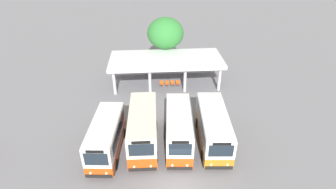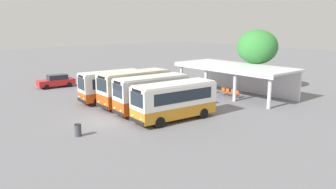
{
  "view_description": "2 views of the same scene",
  "coord_description": "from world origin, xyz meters",
  "px_view_note": "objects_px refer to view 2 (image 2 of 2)",
  "views": [
    {
      "loc": [
        -1.76,
        -13.94,
        16.19
      ],
      "look_at": [
        -0.07,
        9.15,
        2.48
      ],
      "focal_mm": 28.54,
      "sensor_mm": 36.0,
      "label": 1
    },
    {
      "loc": [
        23.96,
        -13.15,
        7.96
      ],
      "look_at": [
        0.68,
        6.24,
        1.49
      ],
      "focal_mm": 35.44,
      "sensor_mm": 36.0,
      "label": 2
    }
  ],
  "objects_px": {
    "city_bus_second_in_row": "(134,87)",
    "litter_bin_apron": "(78,130)",
    "city_bus_middle_cream": "(152,93)",
    "parked_car_flank": "(56,81)",
    "waiting_chair_second_from_end": "(227,92)",
    "city_bus_fourth_amber": "(174,100)",
    "waiting_chair_fourth_seat": "(236,94)",
    "city_bus_nearest_orange": "(111,85)",
    "waiting_chair_middle_seat": "(232,93)",
    "waiting_chair_end_by_column": "(222,91)"
  },
  "relations": [
    {
      "from": "city_bus_second_in_row",
      "to": "waiting_chair_second_from_end",
      "type": "height_order",
      "value": "city_bus_second_in_row"
    },
    {
      "from": "waiting_chair_end_by_column",
      "to": "waiting_chair_middle_seat",
      "type": "height_order",
      "value": "same"
    },
    {
      "from": "city_bus_second_in_row",
      "to": "city_bus_fourth_amber",
      "type": "xyz_separation_m",
      "value": [
        6.18,
        -0.15,
        -0.14
      ]
    },
    {
      "from": "city_bus_middle_cream",
      "to": "waiting_chair_second_from_end",
      "type": "distance_m",
      "value": 10.81
    },
    {
      "from": "city_bus_fourth_amber",
      "to": "waiting_chair_fourth_seat",
      "type": "bearing_deg",
      "value": 100.63
    },
    {
      "from": "city_bus_second_in_row",
      "to": "litter_bin_apron",
      "type": "xyz_separation_m",
      "value": [
        4.84,
        -8.19,
        -1.44
      ]
    },
    {
      "from": "city_bus_middle_cream",
      "to": "waiting_chair_second_from_end",
      "type": "bearing_deg",
      "value": 91.41
    },
    {
      "from": "waiting_chair_second_from_end",
      "to": "waiting_chair_end_by_column",
      "type": "bearing_deg",
      "value": 174.79
    },
    {
      "from": "waiting_chair_second_from_end",
      "to": "waiting_chair_fourth_seat",
      "type": "xyz_separation_m",
      "value": [
        1.35,
        0.01,
        0.0
      ]
    },
    {
      "from": "city_bus_second_in_row",
      "to": "city_bus_middle_cream",
      "type": "distance_m",
      "value": 3.1
    },
    {
      "from": "parked_car_flank",
      "to": "waiting_chair_second_from_end",
      "type": "height_order",
      "value": "parked_car_flank"
    },
    {
      "from": "city_bus_nearest_orange",
      "to": "litter_bin_apron",
      "type": "relative_size",
      "value": 7.41
    },
    {
      "from": "waiting_chair_middle_seat",
      "to": "litter_bin_apron",
      "type": "distance_m",
      "value": 18.81
    },
    {
      "from": "city_bus_second_in_row",
      "to": "waiting_chair_end_by_column",
      "type": "distance_m",
      "value": 10.88
    },
    {
      "from": "city_bus_second_in_row",
      "to": "waiting_chair_fourth_seat",
      "type": "relative_size",
      "value": 8.39
    },
    {
      "from": "city_bus_second_in_row",
      "to": "city_bus_middle_cream",
      "type": "relative_size",
      "value": 1.02
    },
    {
      "from": "waiting_chair_middle_seat",
      "to": "city_bus_nearest_orange",
      "type": "bearing_deg",
      "value": -120.18
    },
    {
      "from": "waiting_chair_fourth_seat",
      "to": "litter_bin_apron",
      "type": "bearing_deg",
      "value": -87.98
    },
    {
      "from": "city_bus_middle_cream",
      "to": "parked_car_flank",
      "type": "xyz_separation_m",
      "value": [
        -17.75,
        -1.86,
        -1.03
      ]
    },
    {
      "from": "city_bus_middle_cream",
      "to": "litter_bin_apron",
      "type": "xyz_separation_m",
      "value": [
        1.75,
        -7.98,
        -1.4
      ]
    },
    {
      "from": "waiting_chair_end_by_column",
      "to": "waiting_chair_middle_seat",
      "type": "bearing_deg",
      "value": -0.32
    },
    {
      "from": "city_bus_middle_cream",
      "to": "waiting_chair_end_by_column",
      "type": "distance_m",
      "value": 10.91
    },
    {
      "from": "city_bus_middle_cream",
      "to": "waiting_chair_end_by_column",
      "type": "relative_size",
      "value": 8.23
    },
    {
      "from": "waiting_chair_fourth_seat",
      "to": "city_bus_second_in_row",
      "type": "bearing_deg",
      "value": -111.67
    },
    {
      "from": "city_bus_second_in_row",
      "to": "litter_bin_apron",
      "type": "relative_size",
      "value": 8.02
    },
    {
      "from": "city_bus_nearest_orange",
      "to": "litter_bin_apron",
      "type": "distance_m",
      "value": 10.94
    },
    {
      "from": "litter_bin_apron",
      "to": "city_bus_middle_cream",
      "type": "bearing_deg",
      "value": 102.37
    },
    {
      "from": "waiting_chair_end_by_column",
      "to": "litter_bin_apron",
      "type": "height_order",
      "value": "litter_bin_apron"
    },
    {
      "from": "waiting_chair_end_by_column",
      "to": "waiting_chair_second_from_end",
      "type": "height_order",
      "value": "same"
    },
    {
      "from": "city_bus_middle_cream",
      "to": "parked_car_flank",
      "type": "bearing_deg",
      "value": -174.0
    },
    {
      "from": "waiting_chair_fourth_seat",
      "to": "city_bus_fourth_amber",
      "type": "bearing_deg",
      "value": -79.37
    },
    {
      "from": "litter_bin_apron",
      "to": "city_bus_nearest_orange",
      "type": "bearing_deg",
      "value": 136.94
    },
    {
      "from": "waiting_chair_end_by_column",
      "to": "waiting_chair_middle_seat",
      "type": "relative_size",
      "value": 1.0
    },
    {
      "from": "city_bus_nearest_orange",
      "to": "city_bus_second_in_row",
      "type": "bearing_deg",
      "value": 14.12
    },
    {
      "from": "city_bus_nearest_orange",
      "to": "waiting_chair_middle_seat",
      "type": "distance_m",
      "value": 13.18
    },
    {
      "from": "waiting_chair_fourth_seat",
      "to": "waiting_chair_end_by_column",
      "type": "bearing_deg",
      "value": 178.52
    },
    {
      "from": "city_bus_fourth_amber",
      "to": "waiting_chair_fourth_seat",
      "type": "relative_size",
      "value": 8.78
    },
    {
      "from": "waiting_chair_middle_seat",
      "to": "waiting_chair_second_from_end",
      "type": "bearing_deg",
      "value": -175.44
    },
    {
      "from": "litter_bin_apron",
      "to": "waiting_chair_middle_seat",
      "type": "bearing_deg",
      "value": 94.08
    },
    {
      "from": "city_bus_fourth_amber",
      "to": "waiting_chair_end_by_column",
      "type": "relative_size",
      "value": 8.78
    },
    {
      "from": "city_bus_nearest_orange",
      "to": "city_bus_second_in_row",
      "type": "relative_size",
      "value": 0.92
    },
    {
      "from": "city_bus_fourth_amber",
      "to": "waiting_chair_fourth_seat",
      "type": "height_order",
      "value": "city_bus_fourth_amber"
    },
    {
      "from": "city_bus_fourth_amber",
      "to": "city_bus_second_in_row",
      "type": "bearing_deg",
      "value": 178.64
    },
    {
      "from": "waiting_chair_second_from_end",
      "to": "waiting_chair_fourth_seat",
      "type": "relative_size",
      "value": 1.0
    },
    {
      "from": "city_bus_second_in_row",
      "to": "city_bus_middle_cream",
      "type": "bearing_deg",
      "value": -3.91
    },
    {
      "from": "waiting_chair_middle_seat",
      "to": "city_bus_fourth_amber",
      "type": "bearing_deg",
      "value": -75.96
    },
    {
      "from": "city_bus_middle_cream",
      "to": "litter_bin_apron",
      "type": "height_order",
      "value": "city_bus_middle_cream"
    },
    {
      "from": "waiting_chair_fourth_seat",
      "to": "waiting_chair_middle_seat",
      "type": "bearing_deg",
      "value": 176.22
    },
    {
      "from": "city_bus_second_in_row",
      "to": "litter_bin_apron",
      "type": "distance_m",
      "value": 9.63
    },
    {
      "from": "litter_bin_apron",
      "to": "city_bus_second_in_row",
      "type": "bearing_deg",
      "value": 120.58
    }
  ]
}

